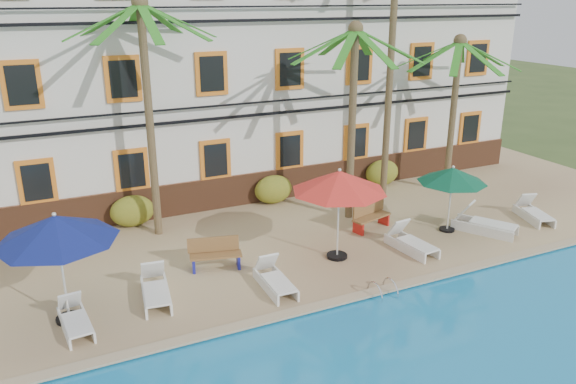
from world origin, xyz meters
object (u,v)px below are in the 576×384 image
palm_b (147,86)px  lounger_e (483,223)px  lounger_c (275,279)px  lounger_f (533,212)px  bench_left (216,253)px  bench_right (370,215)px  lounger_a (75,319)px  lounger_d (411,242)px  palm_e (455,90)px  umbrella_green (452,175)px  lounger_b (155,289)px  umbrella_red (339,182)px  palm_d (393,25)px  pool_ladder (383,293)px  umbrella_blue (56,229)px  palm_c (353,93)px

palm_b → lounger_e: bearing=-24.6°
lounger_c → lounger_f: (10.36, 0.61, -0.00)m
bench_left → bench_right: same height
lounger_a → lounger_d: (9.95, 0.16, 0.03)m
bench_left → palm_e: bearing=13.6°
lounger_d → umbrella_green: bearing=19.6°
palm_b → lounger_f: (12.36, -4.48, -4.66)m
umbrella_green → lounger_a: (-12.05, -0.90, -1.71)m
lounger_b → lounger_c: bearing=-14.8°
palm_b → umbrella_red: palm_b is taller
umbrella_red → bench_left: size_ratio=1.82×
palm_d → pool_ladder: bearing=-124.4°
lounger_b → bench_right: bearing=11.9°
palm_b → umbrella_red: 6.61m
lounger_b → bench_left: (2.01, 1.06, 0.18)m
lounger_b → bench_right: bench_right is taller
pool_ladder → palm_e: bearing=39.7°
palm_d → bench_right: size_ratio=6.67×
lounger_e → lounger_f: bearing=1.9°
lounger_d → palm_b: bearing=145.5°
lounger_c → pool_ladder: size_ratio=2.41×
palm_b → palm_d: size_ratio=0.73×
umbrella_red → lounger_b: (-5.56, -0.13, -2.14)m
palm_e → lounger_a: bearing=-164.1°
pool_ladder → palm_b: bearing=124.5°
palm_b → palm_d: palm_d is taller
palm_b → umbrella_blue: (-3.22, -4.37, -2.50)m
palm_b → palm_d: bearing=-1.1°
pool_ladder → lounger_b: bearing=157.7°
palm_c → lounger_a: palm_c is taller
umbrella_blue → lounger_f: bearing=-0.4°
palm_b → lounger_c: palm_b is taller
palm_c → umbrella_red: size_ratio=2.39×
umbrella_blue → pool_ladder: (7.74, -2.20, -2.44)m
lounger_d → palm_d: bearing=65.5°
umbrella_blue → lounger_f: umbrella_blue is taller
palm_b → lounger_e: 11.87m
palm_c → lounger_e: size_ratio=3.16×
palm_c → palm_e: 5.20m
palm_d → lounger_e: (1.04, -4.38, -6.24)m
umbrella_red → palm_c: bearing=52.9°
pool_ladder → lounger_a: bearing=167.3°
umbrella_red → lounger_e: 5.85m
umbrella_blue → lounger_b: 3.05m
umbrella_green → lounger_a: 12.21m
lounger_e → lounger_d: bearing=-177.4°
palm_c → lounger_c: (-4.55, -3.65, -4.19)m
palm_b → lounger_d: palm_b is taller
lounger_e → lounger_f: size_ratio=1.14×
palm_e → umbrella_green: (-2.74, -3.32, -2.14)m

